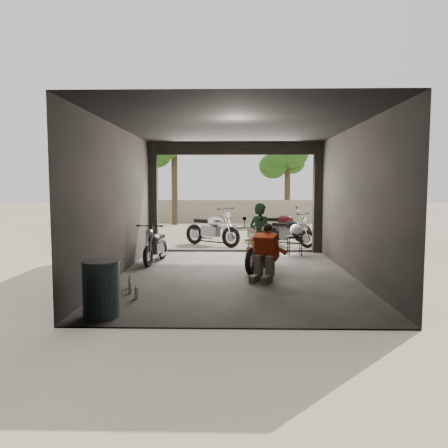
{
  "coord_description": "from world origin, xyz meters",
  "views": [
    {
      "loc": [
        -0.03,
        -9.28,
        1.95
      ],
      "look_at": [
        -0.26,
        0.6,
        1.08
      ],
      "focal_mm": 35.0,
      "sensor_mm": 36.0,
      "label": 1
    }
  ],
  "objects_px": {
    "left_bike": "(156,243)",
    "outside_bike_a": "(212,227)",
    "outside_bike_c": "(289,230)",
    "oil_drum": "(101,290)",
    "main_bike": "(258,247)",
    "stool": "(295,239)",
    "outside_bike_b": "(281,224)",
    "rider": "(260,236)",
    "helmet": "(296,230)",
    "sign_post": "(349,202)",
    "mechanic": "(264,254)"
  },
  "relations": [
    {
      "from": "outside_bike_b",
      "to": "outside_bike_c",
      "type": "distance_m",
      "value": 1.11
    },
    {
      "from": "main_bike",
      "to": "stool",
      "type": "xyz_separation_m",
      "value": [
        1.13,
        1.98,
        -0.04
      ]
    },
    {
      "from": "outside_bike_b",
      "to": "helmet",
      "type": "relative_size",
      "value": 5.0
    },
    {
      "from": "outside_bike_a",
      "to": "outside_bike_b",
      "type": "relative_size",
      "value": 1.02
    },
    {
      "from": "mechanic",
      "to": "oil_drum",
      "type": "distance_m",
      "value": 3.57
    },
    {
      "from": "rider",
      "to": "outside_bike_c",
      "type": "bearing_deg",
      "value": -74.0
    },
    {
      "from": "stool",
      "to": "sign_post",
      "type": "xyz_separation_m",
      "value": [
        1.42,
        -0.14,
        1.03
      ]
    },
    {
      "from": "stool",
      "to": "helmet",
      "type": "xyz_separation_m",
      "value": [
        0.04,
        0.01,
        0.24
      ]
    },
    {
      "from": "outside_bike_a",
      "to": "outside_bike_c",
      "type": "distance_m",
      "value": 2.49
    },
    {
      "from": "stool",
      "to": "helmet",
      "type": "relative_size",
      "value": 1.54
    },
    {
      "from": "outside_bike_c",
      "to": "oil_drum",
      "type": "height_order",
      "value": "outside_bike_c"
    },
    {
      "from": "rider",
      "to": "oil_drum",
      "type": "height_order",
      "value": "rider"
    },
    {
      "from": "oil_drum",
      "to": "sign_post",
      "type": "height_order",
      "value": "sign_post"
    },
    {
      "from": "main_bike",
      "to": "helmet",
      "type": "relative_size",
      "value": 4.31
    },
    {
      "from": "sign_post",
      "to": "outside_bike_b",
      "type": "bearing_deg",
      "value": 90.28
    },
    {
      "from": "outside_bike_b",
      "to": "rider",
      "type": "distance_m",
      "value": 4.94
    },
    {
      "from": "outside_bike_a",
      "to": "outside_bike_c",
      "type": "height_order",
      "value": "outside_bike_a"
    },
    {
      "from": "outside_bike_a",
      "to": "stool",
      "type": "xyz_separation_m",
      "value": [
        2.39,
        -2.0,
        -0.15
      ]
    },
    {
      "from": "outside_bike_b",
      "to": "oil_drum",
      "type": "relative_size",
      "value": 2.17
    },
    {
      "from": "outside_bike_b",
      "to": "main_bike",
      "type": "bearing_deg",
      "value": 177.88
    },
    {
      "from": "outside_bike_c",
      "to": "sign_post",
      "type": "relative_size",
      "value": 0.71
    },
    {
      "from": "outside_bike_a",
      "to": "mechanic",
      "type": "bearing_deg",
      "value": -131.61
    },
    {
      "from": "outside_bike_b",
      "to": "helmet",
      "type": "xyz_separation_m",
      "value": [
        0.09,
        -3.05,
        0.11
      ]
    },
    {
      "from": "outside_bike_a",
      "to": "outside_bike_b",
      "type": "xyz_separation_m",
      "value": [
        2.34,
        1.06,
        -0.01
      ]
    },
    {
      "from": "rider",
      "to": "helmet",
      "type": "distance_m",
      "value": 2.09
    },
    {
      "from": "left_bike",
      "to": "helmet",
      "type": "distance_m",
      "value": 3.89
    },
    {
      "from": "oil_drum",
      "to": "mechanic",
      "type": "bearing_deg",
      "value": 43.88
    },
    {
      "from": "outside_bike_a",
      "to": "rider",
      "type": "relative_size",
      "value": 1.21
    },
    {
      "from": "left_bike",
      "to": "oil_drum",
      "type": "distance_m",
      "value": 4.54
    },
    {
      "from": "main_bike",
      "to": "oil_drum",
      "type": "bearing_deg",
      "value": -105.11
    },
    {
      "from": "stool",
      "to": "sign_post",
      "type": "relative_size",
      "value": 0.25
    },
    {
      "from": "rider",
      "to": "helmet",
      "type": "xyz_separation_m",
      "value": [
        1.1,
        1.78,
        -0.05
      ]
    },
    {
      "from": "outside_bike_a",
      "to": "outside_bike_c",
      "type": "xyz_separation_m",
      "value": [
        2.49,
        -0.04,
        -0.09
      ]
    },
    {
      "from": "main_bike",
      "to": "mechanic",
      "type": "distance_m",
      "value": 1.29
    },
    {
      "from": "helmet",
      "to": "main_bike",
      "type": "bearing_deg",
      "value": -106.04
    },
    {
      "from": "outside_bike_c",
      "to": "mechanic",
      "type": "distance_m",
      "value": 5.36
    },
    {
      "from": "sign_post",
      "to": "main_bike",
      "type": "bearing_deg",
      "value": -168.69
    },
    {
      "from": "outside_bike_a",
      "to": "main_bike",
      "type": "bearing_deg",
      "value": -128.15
    },
    {
      "from": "left_bike",
      "to": "outside_bike_a",
      "type": "distance_m",
      "value": 3.45
    },
    {
      "from": "main_bike",
      "to": "rider",
      "type": "distance_m",
      "value": 0.33
    },
    {
      "from": "stool",
      "to": "oil_drum",
      "type": "xyz_separation_m",
      "value": [
        -3.64,
        -5.75,
        -0.07
      ]
    },
    {
      "from": "main_bike",
      "to": "stool",
      "type": "bearing_deg",
      "value": 78.8
    },
    {
      "from": "mechanic",
      "to": "outside_bike_c",
      "type": "bearing_deg",
      "value": 102.39
    },
    {
      "from": "sign_post",
      "to": "oil_drum",
      "type": "bearing_deg",
      "value": -156.5
    },
    {
      "from": "outside_bike_a",
      "to": "sign_post",
      "type": "bearing_deg",
      "value": -85.09
    },
    {
      "from": "outside_bike_b",
      "to": "rider",
      "type": "xyz_separation_m",
      "value": [
        -1.01,
        -4.83,
        0.16
      ]
    },
    {
      "from": "outside_bike_b",
      "to": "stool",
      "type": "bearing_deg",
      "value": -169.08
    },
    {
      "from": "outside_bike_b",
      "to": "outside_bike_a",
      "type": "bearing_deg",
      "value": 124.35
    },
    {
      "from": "mechanic",
      "to": "rider",
      "type": "bearing_deg",
      "value": 114.86
    },
    {
      "from": "main_bike",
      "to": "outside_bike_c",
      "type": "relative_size",
      "value": 0.98
    }
  ]
}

